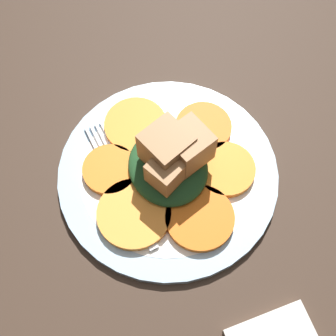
{
  "coord_description": "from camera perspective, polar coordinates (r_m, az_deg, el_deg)",
  "views": [
    {
      "loc": [
        22.45,
        -8.32,
        53.88
      ],
      "look_at": [
        0.0,
        0.0,
        4.1
      ],
      "focal_mm": 50.0,
      "sensor_mm": 36.0,
      "label": 1
    }
  ],
  "objects": [
    {
      "name": "carrot_slice_4",
      "position": [
        0.54,
        3.89,
        -6.09
      ],
      "size": [
        7.93,
        7.93,
        0.85
      ],
      "primitive_type": "cylinder",
      "color": "orange",
      "rests_on": "plate"
    },
    {
      "name": "fork",
      "position": [
        0.56,
        -5.85,
        -1.44
      ],
      "size": [
        18.01,
        3.57,
        0.4
      ],
      "rotation": [
        0.0,
        0.0,
        0.1
      ],
      "color": "silver",
      "rests_on": "plate"
    },
    {
      "name": "center_pile",
      "position": [
        0.53,
        0.39,
        1.01
      ],
      "size": [
        10.32,
        9.87,
        7.47
      ],
      "color": "#1E4723",
      "rests_on": "plate"
    },
    {
      "name": "carrot_slice_5",
      "position": [
        0.56,
        7.03,
        -0.15
      ],
      "size": [
        7.11,
        7.11,
        0.85
      ],
      "primitive_type": "cylinder",
      "color": "orange",
      "rests_on": "plate"
    },
    {
      "name": "table_slab",
      "position": [
        0.58,
        0.0,
        -1.33
      ],
      "size": [
        120.0,
        120.0,
        2.0
      ],
      "primitive_type": "cube",
      "color": "#38281E",
      "rests_on": "ground"
    },
    {
      "name": "carrot_slice_3",
      "position": [
        0.54,
        -4.16,
        -5.59
      ],
      "size": [
        8.55,
        8.55,
        0.85
      ],
      "primitive_type": "cylinder",
      "color": "orange",
      "rests_on": "plate"
    },
    {
      "name": "carrot_slice_0",
      "position": [
        0.59,
        4.33,
        4.99
      ],
      "size": [
        7.06,
        7.06,
        0.85
      ],
      "primitive_type": "cylinder",
      "color": "orange",
      "rests_on": "plate"
    },
    {
      "name": "carrot_slice_1",
      "position": [
        0.59,
        -3.95,
        5.23
      ],
      "size": [
        7.86,
        7.86,
        0.85
      ],
      "primitive_type": "cylinder",
      "color": "orange",
      "rests_on": "plate"
    },
    {
      "name": "carrot_slice_2",
      "position": [
        0.56,
        -7.09,
        -0.21
      ],
      "size": [
        6.56,
        6.56,
        0.85
      ],
      "primitive_type": "cylinder",
      "color": "orange",
      "rests_on": "plate"
    },
    {
      "name": "plate",
      "position": [
        0.57,
        0.0,
        -0.69
      ],
      "size": [
        26.57,
        26.57,
        1.05
      ],
      "color": "#99B7D1",
      "rests_on": "table_slab"
    }
  ]
}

